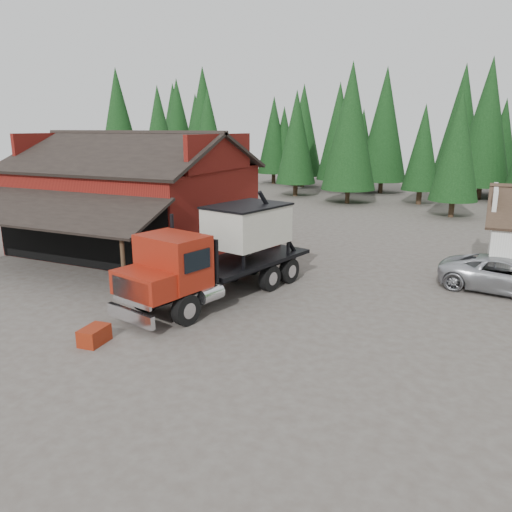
% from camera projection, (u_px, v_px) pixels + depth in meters
% --- Properties ---
extents(ground, '(120.00, 120.00, 0.00)m').
position_uv_depth(ground, '(210.00, 335.00, 18.23)').
color(ground, '#4D443C').
rests_on(ground, ground).
extents(red_barn, '(12.80, 13.63, 7.18)m').
position_uv_depth(red_barn, '(135.00, 205.00, 30.74)').
color(red_barn, maroon).
rests_on(red_barn, ground).
extents(conifer_backdrop, '(76.00, 16.00, 16.00)m').
position_uv_depth(conifer_backdrop, '(401.00, 196.00, 55.07)').
color(conifer_backdrop, black).
rests_on(conifer_backdrop, ground).
extents(near_pine_a, '(4.40, 4.40, 11.40)m').
position_uv_depth(near_pine_a, '(159.00, 137.00, 50.19)').
color(near_pine_a, '#382619').
rests_on(near_pine_a, ground).
extents(near_pine_b, '(3.96, 3.96, 10.40)m').
position_uv_depth(near_pine_b, '(458.00, 146.00, 40.61)').
color(near_pine_b, '#382619').
rests_on(near_pine_b, ground).
extents(near_pine_d, '(5.28, 5.28, 13.40)m').
position_uv_depth(near_pine_d, '(351.00, 127.00, 47.83)').
color(near_pine_d, '#382619').
rests_on(near_pine_d, ground).
extents(feed_truck, '(4.97, 10.45, 4.56)m').
position_uv_depth(feed_truck, '(222.00, 250.00, 21.86)').
color(feed_truck, black).
rests_on(feed_truck, ground).
extents(silver_car, '(6.16, 3.51, 1.62)m').
position_uv_depth(silver_car, '(507.00, 275.00, 22.76)').
color(silver_car, '#B4B7BD').
rests_on(silver_car, ground).
extents(equip_box, '(0.81, 1.17, 0.60)m').
position_uv_depth(equip_box, '(94.00, 335.00, 17.45)').
color(equip_box, maroon).
rests_on(equip_box, ground).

